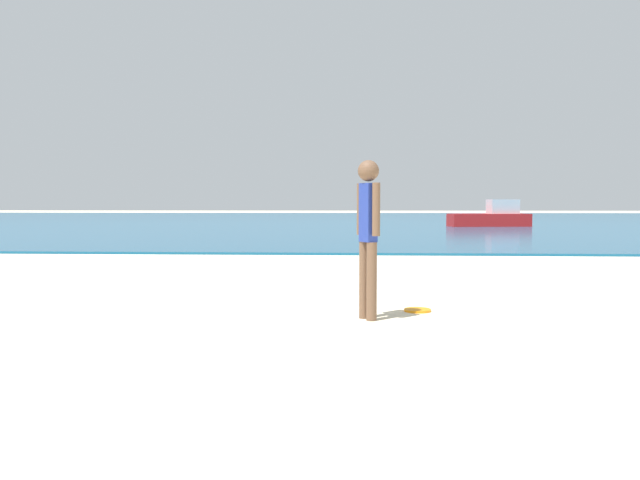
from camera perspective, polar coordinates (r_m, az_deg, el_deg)
The scene contains 4 objects.
water at distance 44.06m, azimuth 2.31°, elevation 1.91°, with size 160.00×60.00×0.06m, color #14567F.
person_standing at distance 6.28m, azimuth 4.50°, elevation 0.99°, with size 0.23×0.33×1.63m.
frisbee at distance 6.92m, azimuth 9.05°, elevation -6.46°, with size 0.30×0.30×0.03m, color orange.
boat_near at distance 31.43m, azimuth 15.67°, elevation 2.07°, with size 4.06×1.84×1.33m.
Camera 1 is at (0.64, 0.10, 1.19)m, focal length 34.44 mm.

